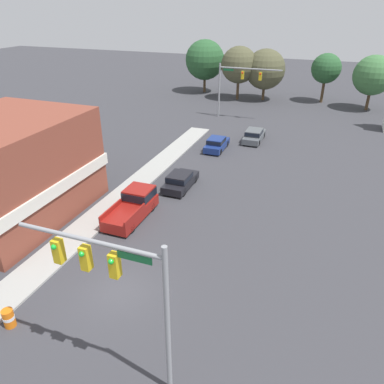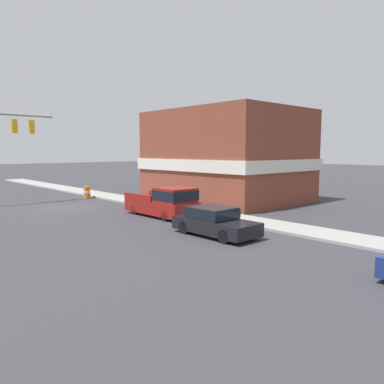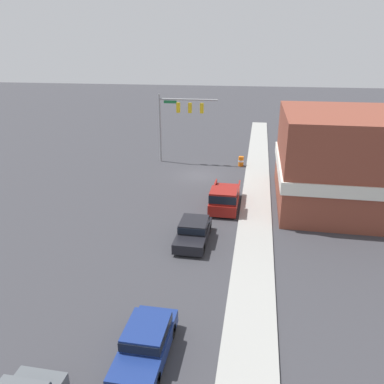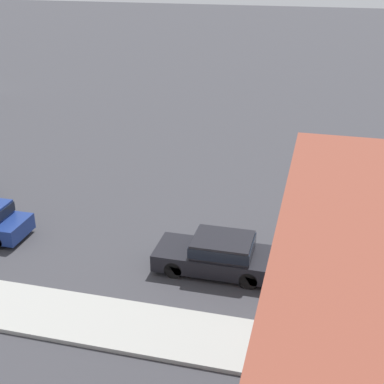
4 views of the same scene
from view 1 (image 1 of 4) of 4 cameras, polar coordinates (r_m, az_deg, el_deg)
name	(u,v)px [view 1 (image 1 of 4)]	position (r m, az deg, el deg)	size (l,w,h in m)	color
ground_plane	(119,292)	(22.47, -11.01, -14.67)	(200.00, 200.00, 0.00)	#38383D
sidewalk_curb	(39,268)	(25.40, -22.34, -10.69)	(2.40, 60.00, 0.14)	#9E9E99
near_signal_assembly	(116,278)	(14.87, -11.55, -12.75)	(6.40, 0.49, 7.39)	gray
far_signal_assembly	(238,79)	(52.87, 7.04, 16.67)	(8.44, 0.49, 7.27)	gray
car_lead	(180,180)	(32.83, -1.81, 1.80)	(1.90, 4.43, 1.39)	black
car_oncoming	(254,135)	(44.87, 9.46, 8.57)	(1.88, 4.77, 1.42)	black
car_second_ahead	(217,144)	(41.61, 3.77, 7.38)	(1.79, 4.28, 1.41)	black
pickup_truck_parked	(134,205)	(28.82, -8.83, -1.94)	(2.11, 5.28, 1.91)	black
construction_barrel	(9,318)	(21.96, -26.15, -16.86)	(0.58, 0.58, 1.04)	orange
corner_brick_building	(5,171)	(30.80, -26.56, 2.91)	(9.68, 12.08, 7.40)	brown
backdrop_tree_left_far	(205,60)	(68.96, 1.97, 19.48)	(6.75, 6.75, 8.93)	#4C3823
backdrop_tree_left_mid	(239,65)	(63.98, 7.18, 18.67)	(5.79, 5.79, 8.42)	#4C3823
backdrop_tree_center	(265,69)	(64.25, 11.11, 17.87)	(6.33, 6.33, 8.08)	#4C3823
backdrop_tree_right_mid	(326,69)	(64.97, 19.77, 17.29)	(4.56, 4.56, 7.59)	#4C3823
backdrop_tree_right_far	(373,75)	(62.67, 25.90, 15.70)	(5.69, 5.69, 7.93)	#4C3823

